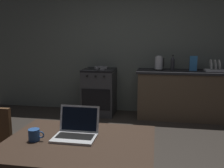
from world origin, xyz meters
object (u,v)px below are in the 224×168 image
(stove_oven, at_px, (99,92))
(electric_kettle, at_px, (159,63))
(cereal_box, at_px, (193,63))
(dining_table, at_px, (79,150))
(bottle_b, at_px, (173,63))
(dish_rack, at_px, (215,69))
(coffee_mug, at_px, (34,135))
(frying_pan, at_px, (101,68))
(laptop, at_px, (76,131))

(stove_oven, bearing_deg, electric_kettle, 0.13)
(electric_kettle, relative_size, cereal_box, 0.99)
(dining_table, height_order, bottle_b, bottle_b)
(dining_table, distance_m, electric_kettle, 3.13)
(bottle_b, bearing_deg, stove_oven, -176.58)
(dish_rack, xyz_separation_m, bottle_b, (-0.74, 0.08, 0.08))
(bottle_b, bearing_deg, coffee_mug, -110.25)
(cereal_box, bearing_deg, electric_kettle, -178.14)
(cereal_box, xyz_separation_m, dish_rack, (0.37, -0.02, -0.09))
(stove_oven, relative_size, coffee_mug, 7.30)
(dish_rack, height_order, bottle_b, bottle_b)
(dining_table, height_order, electric_kettle, electric_kettle)
(frying_pan, xyz_separation_m, bottle_b, (1.34, 0.11, 0.11))
(frying_pan, distance_m, cereal_box, 1.71)
(coffee_mug, distance_m, cereal_box, 3.49)
(stove_oven, distance_m, bottle_b, 1.50)
(laptop, relative_size, electric_kettle, 1.21)
(dining_table, height_order, laptop, laptop)
(stove_oven, relative_size, bottle_b, 3.25)
(electric_kettle, distance_m, bottle_b, 0.26)
(dining_table, bearing_deg, bottle_b, 74.88)
(laptop, bearing_deg, frying_pan, 84.56)
(dining_table, height_order, coffee_mug, coffee_mug)
(stove_oven, height_order, bottle_b, bottle_b)
(frying_pan, bearing_deg, dining_table, -80.61)
(stove_oven, distance_m, dining_table, 3.10)
(dish_rack, bearing_deg, bottle_b, 173.79)
(cereal_box, relative_size, bottle_b, 0.97)
(laptop, relative_size, coffee_mug, 2.61)
(frying_pan, bearing_deg, bottle_b, 4.60)
(electric_kettle, height_order, dish_rack, electric_kettle)
(frying_pan, bearing_deg, dish_rack, 0.78)
(dining_table, height_order, cereal_box, cereal_box)
(dining_table, relative_size, bottle_b, 4.03)
(stove_oven, xyz_separation_m, electric_kettle, (1.13, 0.00, 0.57))
(cereal_box, bearing_deg, bottle_b, 170.62)
(coffee_mug, relative_size, bottle_b, 0.45)
(dish_rack, relative_size, bottle_b, 1.23)
(dish_rack, bearing_deg, stove_oven, -179.93)
(stove_oven, height_order, laptop, laptop)
(stove_oven, relative_size, electric_kettle, 3.39)
(stove_oven, bearing_deg, frying_pan, -35.52)
(electric_kettle, bearing_deg, cereal_box, 1.86)
(cereal_box, bearing_deg, coffee_mug, -116.22)
(laptop, bearing_deg, bottle_b, 59.58)
(cereal_box, height_order, bottle_b, bottle_b)
(coffee_mug, bearing_deg, dish_rack, 58.38)
(laptop, height_order, coffee_mug, laptop)
(laptop, height_order, electric_kettle, electric_kettle)
(bottle_b, bearing_deg, cereal_box, -9.38)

